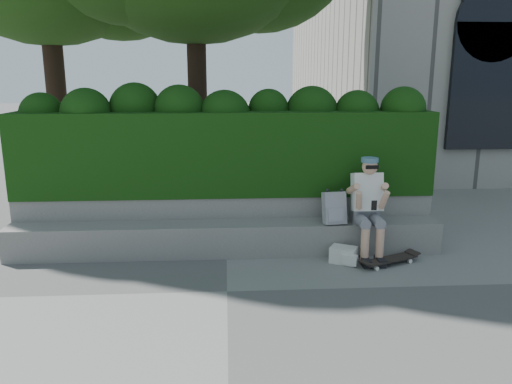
{
  "coord_description": "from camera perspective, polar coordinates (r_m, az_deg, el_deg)",
  "views": [
    {
      "loc": [
        0.0,
        -5.4,
        2.47
      ],
      "look_at": [
        0.4,
        1.0,
        0.95
      ],
      "focal_mm": 35.0,
      "sensor_mm": 36.0,
      "label": 1
    }
  ],
  "objects": [
    {
      "name": "ground",
      "position": [
        5.93,
        -3.32,
        -11.27
      ],
      "size": [
        80.0,
        80.0,
        0.0
      ],
      "primitive_type": "plane",
      "color": "slate",
      "rests_on": "ground"
    },
    {
      "name": "bench_ledge",
      "position": [
        7.02,
        -3.4,
        -5.35
      ],
      "size": [
        6.0,
        0.45,
        0.45
      ],
      "primitive_type": "cube",
      "color": "gray",
      "rests_on": "ground"
    },
    {
      "name": "planter_wall",
      "position": [
        7.42,
        -3.43,
        -3.08
      ],
      "size": [
        6.0,
        0.5,
        0.75
      ],
      "primitive_type": "cube",
      "color": "gray",
      "rests_on": "ground"
    },
    {
      "name": "hedge",
      "position": [
        7.43,
        -3.54,
        4.64
      ],
      "size": [
        6.0,
        1.0,
        1.2
      ],
      "primitive_type": "cube",
      "color": "black",
      "rests_on": "planter_wall"
    },
    {
      "name": "person",
      "position": [
        6.96,
        12.65,
        -1.28
      ],
      "size": [
        0.4,
        0.76,
        1.38
      ],
      "color": "slate",
      "rests_on": "ground"
    },
    {
      "name": "skateboard",
      "position": [
        6.9,
        15.0,
        -7.47
      ],
      "size": [
        0.82,
        0.51,
        0.09
      ],
      "rotation": [
        0.0,
        0.0,
        0.41
      ],
      "color": "black",
      "rests_on": "ground"
    },
    {
      "name": "backpack_plaid",
      "position": [
        6.95,
        8.93,
        -1.82
      ],
      "size": [
        0.32,
        0.2,
        0.44
      ],
      "primitive_type": "cube",
      "rotation": [
        0.0,
        0.0,
        0.14
      ],
      "color": "silver",
      "rests_on": "bench_ledge"
    },
    {
      "name": "backpack_ground",
      "position": [
        6.84,
        9.97,
        -7.07
      ],
      "size": [
        0.41,
        0.37,
        0.22
      ],
      "primitive_type": "cube",
      "rotation": [
        0.0,
        0.0,
        -0.51
      ],
      "color": "beige",
      "rests_on": "ground"
    }
  ]
}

